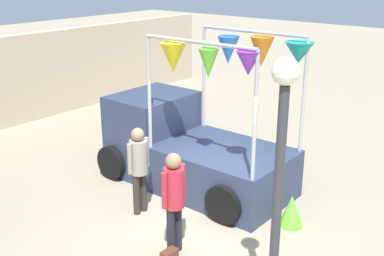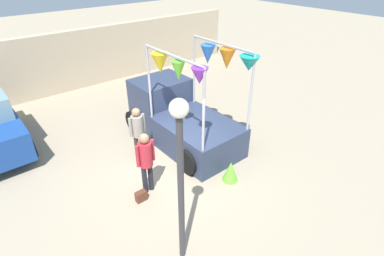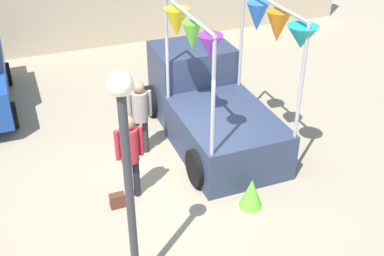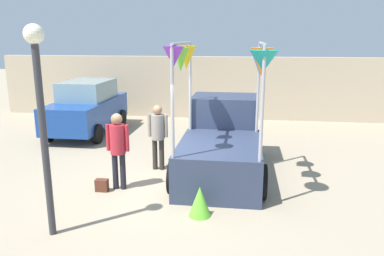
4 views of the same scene
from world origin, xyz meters
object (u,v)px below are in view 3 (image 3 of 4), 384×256
at_px(person_vendor, 140,111).
at_px(vendor_truck, 208,99).
at_px(street_lamp, 126,158).
at_px(folded_kite_bundle_lime, 251,193).
at_px(person_customer, 130,150).
at_px(handbag, 117,201).

bearing_deg(person_vendor, vendor_truck, 7.91).
distance_m(street_lamp, folded_kite_bundle_lime, 3.41).
bearing_deg(person_customer, folded_kite_bundle_lime, -28.62).
relative_size(person_customer, folded_kite_bundle_lime, 2.94).
xyz_separation_m(vendor_truck, folded_kite_bundle_lime, (-0.27, -2.71, -0.59)).
relative_size(vendor_truck, handbag, 14.54).
relative_size(person_vendor, street_lamp, 0.48).
bearing_deg(person_vendor, handbag, -120.52).
relative_size(person_customer, person_vendor, 1.03).
xyz_separation_m(person_customer, folded_kite_bundle_lime, (1.98, -1.08, -0.77)).
bearing_deg(street_lamp, handbag, 85.04).
relative_size(vendor_truck, person_customer, 2.31).
distance_m(person_vendor, handbag, 2.06).
bearing_deg(vendor_truck, street_lamp, -126.40).
height_order(person_customer, handbag, person_customer).
distance_m(handbag, folded_kite_bundle_lime, 2.50).
bearing_deg(street_lamp, person_vendor, 72.53).
xyz_separation_m(street_lamp, folded_kite_bundle_lime, (2.50, 1.05, -2.08)).
xyz_separation_m(person_customer, person_vendor, (0.59, 1.40, -0.03)).
bearing_deg(folded_kite_bundle_lime, handbag, 159.30).
bearing_deg(street_lamp, person_customer, 76.33).
distance_m(vendor_truck, street_lamp, 4.90).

